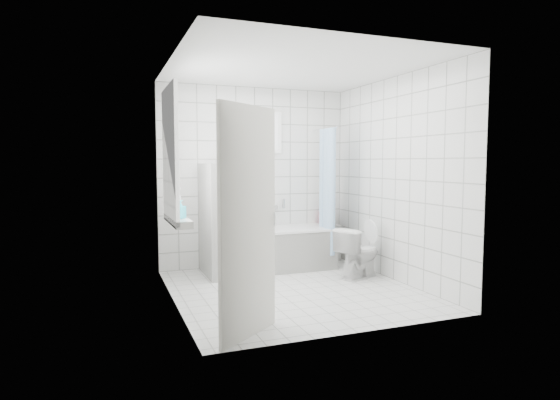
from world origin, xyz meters
name	(u,v)px	position (x,y,z in m)	size (l,w,h in m)	color
ground	(294,290)	(0.00, 0.00, 0.00)	(3.00, 3.00, 0.00)	white
ceiling	(294,68)	(0.00, 0.00, 2.60)	(3.00, 3.00, 0.00)	white
wall_back	(255,177)	(0.00, 1.50, 1.30)	(2.80, 0.02, 2.60)	white
wall_front	(360,187)	(0.00, -1.50, 1.30)	(2.80, 0.02, 2.60)	white
wall_left	(172,183)	(-1.40, 0.00, 1.30)	(0.02, 3.00, 2.60)	white
wall_right	(395,179)	(1.40, 0.00, 1.30)	(0.02, 3.00, 2.60)	white
window_left	(172,155)	(-1.35, 0.30, 1.60)	(0.01, 0.90, 1.40)	white
window_back	(262,132)	(0.10, 1.46, 1.95)	(0.50, 0.01, 0.50)	white
window_sill	(178,220)	(-1.31, 0.30, 0.86)	(0.18, 1.02, 0.08)	white
door	(248,223)	(-0.94, -1.23, 1.00)	(0.04, 0.80, 2.00)	silver
bathtub	(273,249)	(0.15, 1.12, 0.29)	(1.70, 0.77, 0.58)	white
partition_wall	(210,220)	(-0.77, 1.07, 0.75)	(0.15, 0.85, 1.50)	white
tiled_ledge	(326,243)	(1.12, 1.38, 0.28)	(0.40, 0.24, 0.55)	white
toilet	(359,252)	(1.03, 0.26, 0.33)	(0.37, 0.65, 0.67)	white
curtain_rod	(325,129)	(0.94, 1.10, 2.00)	(0.02, 0.02, 0.80)	silver
shower_curtain	(328,191)	(0.94, 0.97, 1.10)	(0.14, 0.48, 1.78)	#4A93D9
tub_faucet	(272,207)	(0.25, 1.46, 0.85)	(0.18, 0.06, 0.06)	silver
sill_bottles	(178,205)	(-1.30, 0.33, 1.03)	(0.18, 0.45, 0.32)	#34D6ED
ledge_bottles	(327,217)	(1.12, 1.35, 0.67)	(0.18, 0.19, 0.27)	#2518C7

